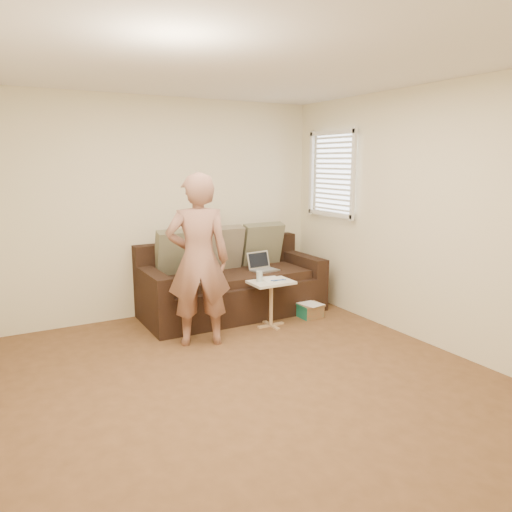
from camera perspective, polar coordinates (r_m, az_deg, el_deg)
name	(u,v)px	position (r m, az deg, el deg)	size (l,w,h in m)	color
floor	(254,381)	(4.30, -0.23, -14.47)	(4.50, 4.50, 0.00)	brown
ceiling	(254,61)	(3.95, -0.26, 21.92)	(4.50, 4.50, 0.00)	white
wall_back	(164,208)	(5.98, -10.78, 5.55)	(4.00, 4.00, 0.00)	beige
wall_right	(428,217)	(5.19, 19.54, 4.29)	(4.50, 4.50, 0.00)	beige
window_blinds	(332,174)	(6.22, 8.96, 9.51)	(0.12, 0.88, 1.08)	white
sofa	(233,280)	(5.95, -2.72, -2.85)	(2.20, 0.95, 0.85)	black
pillow_left	(179,252)	(5.86, -9.06, 0.45)	(0.55, 0.14, 0.55)	#67654C
pillow_mid	(221,248)	(6.05, -4.11, 0.90)	(0.55, 0.14, 0.55)	brown
pillow_right	(262,244)	(6.34, 0.70, 1.40)	(0.55, 0.14, 0.55)	#67654C
laptop_silver	(265,271)	(6.01, 1.02, -1.77)	(0.32, 0.23, 0.21)	#B7BABC
laptop_white	(203,279)	(5.64, -6.21, -2.68)	(0.33, 0.24, 0.24)	white
person	(198,260)	(4.91, -6.78, -0.50)	(0.64, 0.43, 1.76)	#965A51
side_table	(271,304)	(5.54, 1.78, -5.62)	(0.48, 0.34, 0.53)	silver
drinking_glass	(259,276)	(5.44, 0.41, -2.39)	(0.07, 0.07, 0.12)	silver
scissors	(278,280)	(5.48, 2.64, -2.86)	(0.18, 0.10, 0.02)	silver
paper_on_table	(272,279)	(5.54, 1.86, -2.76)	(0.21, 0.30, 0.00)	white
striped_box	(310,310)	(5.94, 6.32, -6.34)	(0.27, 0.27, 0.17)	#D84520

